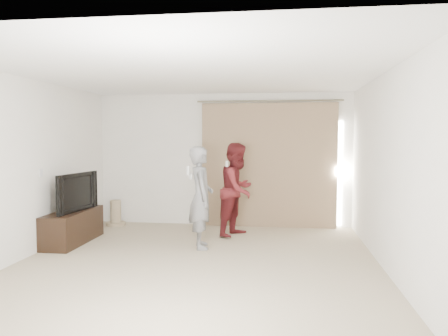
{
  "coord_description": "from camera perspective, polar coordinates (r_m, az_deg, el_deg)",
  "views": [
    {
      "loc": [
        1.15,
        -5.79,
        1.74
      ],
      "look_at": [
        0.22,
        1.2,
        1.24
      ],
      "focal_mm": 35.0,
      "sensor_mm": 36.0,
      "label": 1
    }
  ],
  "objects": [
    {
      "name": "scratching_post",
      "position": [
        8.95,
        -13.96,
        -6.0
      ],
      "size": [
        0.37,
        0.37,
        0.5
      ],
      "color": "tan",
      "rests_on": "ground"
    },
    {
      "name": "wall_back",
      "position": [
        8.63,
        -0.12,
        1.09
      ],
      "size": [
        5.0,
        0.04,
        2.6
      ],
      "primitive_type": "cube",
      "color": "white",
      "rests_on": "ground"
    },
    {
      "name": "person_man",
      "position": [
        6.87,
        -3.03,
        -3.84
      ],
      "size": [
        0.53,
        0.67,
        1.6
      ],
      "color": "slate",
      "rests_on": "ground"
    },
    {
      "name": "person_woman",
      "position": [
        7.72,
        1.79,
        -2.81
      ],
      "size": [
        0.9,
        0.99,
        1.64
      ],
      "color": "#5C191C",
      "rests_on": "ground"
    },
    {
      "name": "floor",
      "position": [
        6.16,
        -3.62,
        -12.41
      ],
      "size": [
        5.5,
        5.5,
        0.0
      ],
      "primitive_type": "plane",
      "color": "tan",
      "rests_on": "ground"
    },
    {
      "name": "wall_left",
      "position": [
        6.86,
        -24.62,
        -0.03
      ],
      "size": [
        0.04,
        5.5,
        2.6
      ],
      "color": "white",
      "rests_on": "ground"
    },
    {
      "name": "tv",
      "position": [
        7.6,
        -19.25,
        -2.97
      ],
      "size": [
        0.28,
        1.1,
        0.63
      ],
      "primitive_type": "imported",
      "rotation": [
        0.0,
        0.0,
        1.45
      ],
      "color": "black",
      "rests_on": "tv_console"
    },
    {
      "name": "tv_console",
      "position": [
        7.69,
        -19.15,
        -7.27
      ],
      "size": [
        0.48,
        1.38,
        0.53
      ],
      "primitive_type": "cube",
      "color": "black",
      "rests_on": "ground"
    },
    {
      "name": "ceiling",
      "position": [
        5.97,
        -3.74,
        12.3
      ],
      "size": [
        5.0,
        5.5,
        0.01
      ],
      "primitive_type": "cube",
      "color": "white",
      "rests_on": "wall_back"
    },
    {
      "name": "curtain",
      "position": [
        8.49,
        5.94,
        0.37
      ],
      "size": [
        2.8,
        0.11,
        2.46
      ],
      "color": "#9D7E60",
      "rests_on": "ground"
    }
  ]
}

